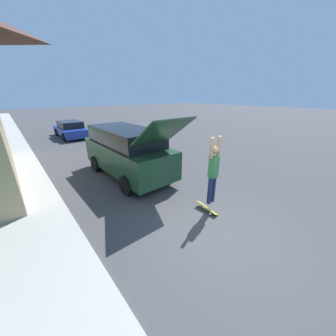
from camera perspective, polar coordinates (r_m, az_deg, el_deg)
ground_plane at (r=5.41m, az=13.79°, el=-18.30°), size 120.00×120.00×0.00m
sidewalk at (r=8.92m, az=-37.48°, el=-5.36°), size 1.80×80.00×0.10m
suv_parked at (r=8.29m, az=-12.40°, el=5.14°), size 2.06×5.53×2.79m
car_down_street at (r=18.27m, az=-27.53°, el=10.40°), size 1.93×4.52×1.34m
skateboarder at (r=5.56m, az=13.65°, el=-0.71°), size 0.41×0.24×2.04m
skateboard at (r=6.09m, az=11.71°, el=-11.85°), size 0.27×0.79×0.26m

